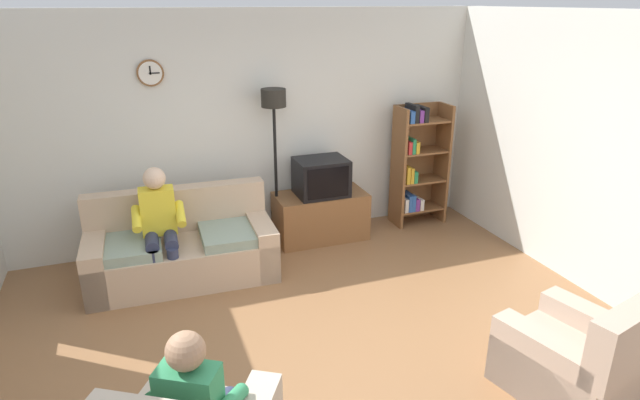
% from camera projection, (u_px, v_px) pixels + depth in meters
% --- Properties ---
extents(ground_plane, '(12.00, 12.00, 0.00)m').
position_uv_depth(ground_plane, '(334.00, 357.00, 4.39)').
color(ground_plane, '#8C603D').
extents(back_wall_assembly, '(6.20, 0.17, 2.70)m').
position_uv_depth(back_wall_assembly, '(252.00, 128.00, 6.24)').
color(back_wall_assembly, silver).
rests_on(back_wall_assembly, ground_plane).
extents(right_wall, '(0.12, 5.80, 2.70)m').
position_uv_depth(right_wall, '(626.00, 166.00, 4.83)').
color(right_wall, silver).
rests_on(right_wall, ground_plane).
extents(couch, '(1.93, 0.94, 0.90)m').
position_uv_depth(couch, '(182.00, 249.00, 5.57)').
color(couch, tan).
rests_on(couch, ground_plane).
extents(tv_stand, '(1.10, 0.56, 0.58)m').
position_uv_depth(tv_stand, '(320.00, 216.00, 6.49)').
color(tv_stand, brown).
rests_on(tv_stand, ground_plane).
extents(tv, '(0.60, 0.49, 0.44)m').
position_uv_depth(tv, '(321.00, 177.00, 6.29)').
color(tv, black).
rests_on(tv, tv_stand).
extents(bookshelf, '(0.68, 0.36, 1.58)m').
position_uv_depth(bookshelf, '(416.00, 164.00, 6.81)').
color(bookshelf, brown).
rests_on(bookshelf, ground_plane).
extents(floor_lamp, '(0.28, 0.28, 1.85)m').
position_uv_depth(floor_lamp, '(274.00, 124.00, 6.00)').
color(floor_lamp, black).
rests_on(floor_lamp, ground_plane).
extents(armchair_near_bookshelf, '(0.99, 1.05, 0.90)m').
position_uv_depth(armchair_near_bookshelf, '(575.00, 359.00, 3.90)').
color(armchair_near_bookshelf, tan).
rests_on(armchair_near_bookshelf, ground_plane).
extents(person_on_couch, '(0.52, 0.55, 1.24)m').
position_uv_depth(person_on_couch, '(159.00, 222.00, 5.27)').
color(person_on_couch, yellow).
rests_on(person_on_couch, ground_plane).
extents(person_in_left_armchair, '(0.61, 0.64, 1.12)m').
position_uv_depth(person_in_left_armchair, '(198.00, 400.00, 3.06)').
color(person_in_left_armchair, '#338C59').
rests_on(person_in_left_armchair, ground_plane).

